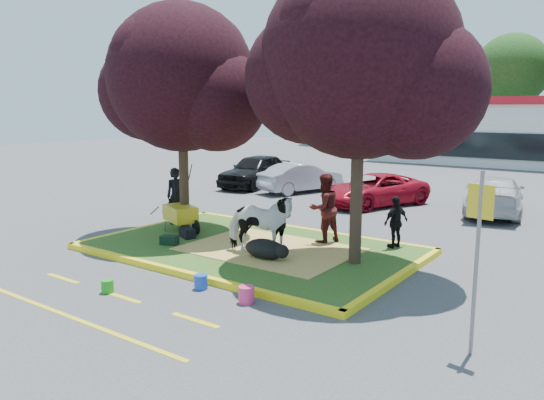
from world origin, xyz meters
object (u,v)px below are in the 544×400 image
Objects in this scene: cow at (260,224)px; calf at (265,249)px; bucket_pink at (246,295)px; bucket_green at (107,286)px; car_silver at (301,178)px; sign_post at (478,242)px; bucket_blue at (201,282)px; handler at (177,196)px; wheelbarrow at (181,214)px; car_black at (256,171)px.

cow is 0.63m from calf.
calf reaches higher than bucket_pink.
car_silver reaches higher than bucket_green.
bucket_blue is at bearing -167.23° from sign_post.
handler is 5.28× the size of bucket_pink.
bucket_blue is (3.63, -3.04, -0.52)m from wheelbarrow.
handler is at bearing 170.96° from sign_post.
cow is at bearing 169.64° from sign_post.
sign_post reaches higher than bucket_blue.
cow is 3.47m from wheelbarrow.
car_silver is at bearing 113.41° from bucket_blue.
car_silver is at bearing 118.13° from bucket_pink.
cow is 3.89m from bucket_green.
handler is at bearing 162.86° from calf.
car_silver is (-5.22, 12.07, 0.49)m from bucket_blue.
cow reaches higher than bucket_blue.
calf is (0.29, -0.17, -0.53)m from cow.
car_silver is at bearing 119.51° from calf.
cow reaches higher than calf.
calf is at bearing -56.40° from car_black.
bucket_pink reaches higher than bucket_green.
car_black is at bearing 22.28° from cow.
bucket_green is (-1.44, -3.46, -0.25)m from calf.
cow is at bearing 72.41° from bucket_green.
handler is at bearing 146.60° from bucket_pink.
cow is at bearing -77.59° from handler.
bucket_blue reaches higher than bucket_green.
cow is at bearing 10.80° from wheelbarrow.
bucket_blue is (1.39, 1.27, 0.02)m from bucket_green.
sign_post is at bearing 2.38° from bucket_blue.
handler is (-4.23, 1.34, 0.11)m from cow.
calf is at bearing 88.70° from bucket_blue.
car_silver is (-5.27, 9.88, 0.26)m from calf.
calf is at bearing 67.40° from bucket_green.
bucket_green is at bearing -137.52° from bucket_blue.
cow is at bearing 150.49° from calf.
calf is 5.86m from sign_post.
sign_post is 5.64m from bucket_blue.
bucket_green is at bearing -111.18° from calf.
bucket_blue is at bearing 176.50° from bucket_pink.
car_black reaches higher than bucket_green.
cow is 12.41m from car_black.
calf is 4.80m from handler.
wheelbarrow is 0.70× the size of sign_post.
sign_post is 8.53× the size of bucket_pink.
cow is 0.64× the size of sign_post.
bucket_green is at bearing -40.41° from wheelbarrow.
cow is 10.92m from car_silver.
calf is 0.55× the size of wheelbarrow.
bucket_blue is (-5.39, -0.22, -1.62)m from sign_post.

